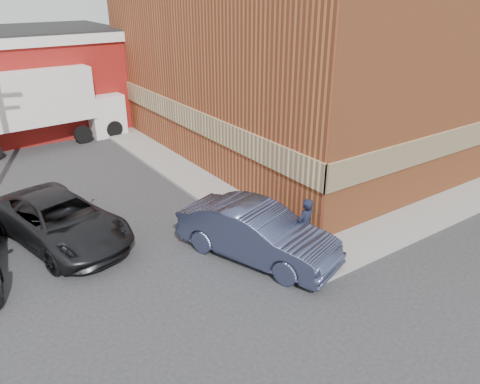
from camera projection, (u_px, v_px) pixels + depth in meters
ground at (286, 256)px, 14.89m from camera, size 90.00×90.00×0.00m
brick_building at (305, 52)px, 24.11m from camera, size 14.25×18.25×9.36m
sidewalk_south at (451, 206)px, 18.07m from camera, size 16.00×1.80×0.12m
sidewalk_west at (173, 166)px, 21.93m from camera, size 1.80×18.00×0.12m
man at (305, 226)px, 14.52m from camera, size 0.72×0.52×1.84m
sedan at (257, 233)px, 14.49m from camera, size 3.52×5.51×1.72m
suv_a at (60, 220)px, 15.41m from camera, size 3.90×6.15×1.58m
box_truck at (43, 101)px, 24.29m from camera, size 8.20×2.90×3.99m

